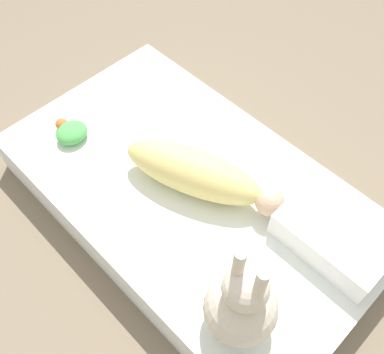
{
  "coord_description": "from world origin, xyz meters",
  "views": [
    {
      "loc": [
        -0.66,
        0.65,
        1.56
      ],
      "look_at": [
        -0.0,
        0.0,
        0.24
      ],
      "focal_mm": 42.0,
      "sensor_mm": 36.0,
      "label": 1
    }
  ],
  "objects": [
    {
      "name": "pillow",
      "position": [
        -0.5,
        -0.19,
        0.24
      ],
      "size": [
        0.37,
        0.28,
        0.11
      ],
      "color": "white",
      "rests_on": "bed_mattress"
    },
    {
      "name": "bed_mattress",
      "position": [
        0.0,
        0.0,
        0.1
      ],
      "size": [
        1.43,
        0.83,
        0.19
      ],
      "color": "white",
      "rests_on": "ground_plane"
    },
    {
      "name": "ground_plane",
      "position": [
        0.0,
        0.0,
        0.0
      ],
      "size": [
        12.0,
        12.0,
        0.0
      ],
      "primitive_type": "plane",
      "color": "#7A6B56"
    },
    {
      "name": "turtle_plush",
      "position": [
        0.5,
        0.18,
        0.22
      ],
      "size": [
        0.15,
        0.13,
        0.06
      ],
      "color": "#51B756",
      "rests_on": "bed_mattress"
    },
    {
      "name": "bunny_plush",
      "position": [
        -0.46,
        0.25,
        0.33
      ],
      "size": [
        0.22,
        0.22,
        0.41
      ],
      "color": "beige",
      "rests_on": "bed_mattress"
    },
    {
      "name": "swaddled_baby",
      "position": [
        -0.02,
        -0.01,
        0.28
      ],
      "size": [
        0.59,
        0.34,
        0.17
      ],
      "rotation": [
        0.0,
        0.0,
        3.51
      ],
      "color": "#EFDB7F",
      "rests_on": "bed_mattress"
    }
  ]
}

